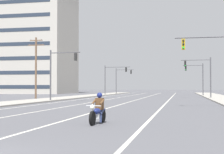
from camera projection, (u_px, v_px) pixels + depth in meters
name	position (u px, v px, depth m)	size (l,w,h in m)	color
lane_stripe_center	(142.00, 98.00, 52.08)	(0.16, 100.00, 0.01)	beige
lane_stripe_left	(115.00, 98.00, 52.88)	(0.16, 100.00, 0.01)	beige
lane_stripe_right	(170.00, 99.00, 51.25)	(0.16, 100.00, 0.01)	beige
lane_stripe_far_left	(92.00, 98.00, 53.61)	(0.16, 100.00, 0.01)	beige
sidewalk_kerb_left	(59.00, 99.00, 49.40)	(4.40, 110.00, 0.14)	#9E998E
motorcycle_with_rider	(98.00, 111.00, 16.23)	(0.70, 2.19, 1.46)	black
traffic_signal_near_right	(216.00, 58.00, 28.44)	(4.78, 0.37, 6.20)	#47474C
traffic_signal_near_left	(59.00, 68.00, 41.63)	(3.88, 0.41, 6.20)	#47474C
traffic_signal_mid_right	(202.00, 71.00, 52.49)	(4.50, 0.37, 6.20)	#47474C
traffic_signal_mid_left	(112.00, 75.00, 71.86)	(5.38, 0.50, 6.20)	#47474C
traffic_signal_far_right	(197.00, 75.00, 65.78)	(3.82, 0.43, 6.20)	#47474C
traffic_signal_far_left	(121.00, 77.00, 82.49)	(4.31, 0.45, 6.20)	#47474C
utility_pole_left_near	(36.00, 66.00, 47.57)	(2.35, 0.26, 8.55)	brown
apartment_building_far_left_block	(29.00, 41.00, 93.82)	(22.96, 17.95, 28.49)	#B2ADA3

